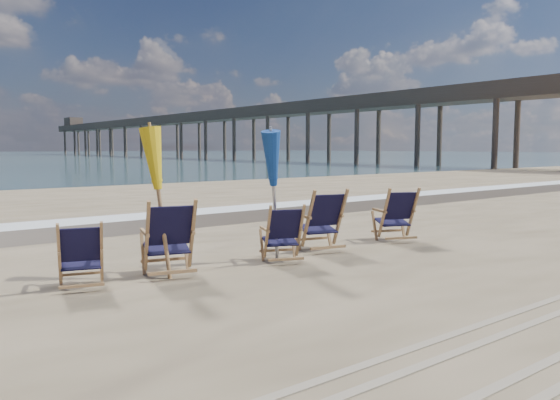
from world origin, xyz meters
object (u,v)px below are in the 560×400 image
(beach_chair_0, at_px, (102,255))
(beach_chair_3, at_px, (340,220))
(beach_chair_4, at_px, (413,214))
(umbrella_yellow, at_px, (160,166))
(beach_chair_1, at_px, (193,237))
(umbrella_blue, at_px, (274,163))
(beach_chair_2, at_px, (300,233))
(fishing_pier, at_px, (196,130))

(beach_chair_0, height_order, beach_chair_3, beach_chair_3)
(beach_chair_4, bearing_deg, umbrella_yellow, 19.94)
(beach_chair_0, xyz_separation_m, beach_chair_1, (1.26, -0.08, 0.11))
(beach_chair_0, xyz_separation_m, beach_chair_3, (4.19, 0.00, 0.11))
(beach_chair_1, xyz_separation_m, umbrella_blue, (1.49, 0.07, 1.00))
(beach_chair_2, height_order, umbrella_yellow, umbrella_yellow)
(fishing_pier, bearing_deg, beach_chair_1, -118.94)
(beach_chair_2, xyz_separation_m, fishing_pier, (38.34, 72.76, 4.18))
(beach_chair_1, height_order, umbrella_blue, umbrella_blue)
(umbrella_blue, bearing_deg, beach_chair_1, -177.38)
(beach_chair_0, height_order, umbrella_blue, umbrella_blue)
(beach_chair_3, bearing_deg, beach_chair_0, 13.95)
(beach_chair_0, distance_m, umbrella_yellow, 1.41)
(beach_chair_4, distance_m, umbrella_blue, 3.37)
(beach_chair_1, distance_m, umbrella_yellow, 1.08)
(beach_chair_1, bearing_deg, beach_chair_0, 11.82)
(umbrella_blue, bearing_deg, beach_chair_2, -48.11)
(umbrella_blue, relative_size, fishing_pier, 0.01)
(beach_chair_3, xyz_separation_m, umbrella_yellow, (-3.32, 0.10, 1.00))
(beach_chair_1, bearing_deg, umbrella_yellow, -9.49)
(beach_chair_4, bearing_deg, beach_chair_1, 21.89)
(beach_chair_4, relative_size, fishing_pier, 0.01)
(beach_chair_1, xyz_separation_m, fishing_pier, (40.10, 72.52, 4.09))
(beach_chair_0, xyz_separation_m, umbrella_yellow, (0.87, 0.10, 1.10))
(umbrella_yellow, bearing_deg, beach_chair_3, -1.69)
(beach_chair_3, xyz_separation_m, umbrella_blue, (-1.45, -0.01, 1.00))
(beach_chair_0, bearing_deg, umbrella_blue, -162.89)
(beach_chair_1, xyz_separation_m, beach_chair_3, (2.93, 0.08, -0.00))
(fishing_pier, bearing_deg, umbrella_blue, -118.05)
(beach_chair_0, xyz_separation_m, fishing_pier, (41.35, 72.44, 4.20))
(beach_chair_0, xyz_separation_m, beach_chair_4, (5.95, -0.16, 0.08))
(beach_chair_1, distance_m, beach_chair_2, 1.78)
(beach_chair_4, bearing_deg, beach_chair_3, 17.65)
(beach_chair_3, xyz_separation_m, beach_chair_4, (1.76, -0.16, -0.02))
(beach_chair_1, bearing_deg, beach_chair_3, -162.92)
(beach_chair_3, xyz_separation_m, fishing_pier, (37.16, 72.44, 4.09))
(beach_chair_0, distance_m, beach_chair_2, 3.04)
(beach_chair_1, relative_size, umbrella_yellow, 0.54)
(beach_chair_2, xyz_separation_m, umbrella_blue, (-0.28, 0.31, 1.09))
(beach_chair_0, xyz_separation_m, umbrella_blue, (2.74, -0.01, 1.11))
(beach_chair_4, relative_size, umbrella_blue, 0.51)
(beach_chair_0, bearing_deg, beach_chair_4, -164.16)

